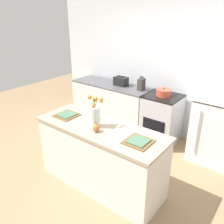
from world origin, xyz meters
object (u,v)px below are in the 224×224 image
at_px(stove_range, 162,119).
at_px(knife_block, 141,84).
at_px(flower_vase, 95,115).
at_px(cooking_pot, 164,92).
at_px(pear_figurine, 96,128).
at_px(refrigerator, 220,112).
at_px(plate_setting_left, 67,115).
at_px(plate_setting_right, 138,141).
at_px(toaster, 121,81).

distance_m(stove_range, knife_block, 0.74).
relative_size(flower_vase, cooking_pot, 1.57).
height_order(pear_figurine, cooking_pot, pear_figurine).
distance_m(stove_range, flower_vase, 1.75).
relative_size(refrigerator, pear_figurine, 11.65).
xyz_separation_m(plate_setting_left, knife_block, (0.22, 1.66, 0.09)).
bearing_deg(knife_block, flower_vase, -78.99).
bearing_deg(stove_range, pear_figurine, -91.62).
distance_m(flower_vase, cooking_pot, 1.64).
bearing_deg(plate_setting_right, toaster, 131.01).
relative_size(stove_range, flower_vase, 2.08).
height_order(refrigerator, toaster, refrigerator).
bearing_deg(cooking_pot, stove_range, -44.50).
relative_size(stove_range, refrigerator, 0.54).
bearing_deg(flower_vase, pear_figurine, -44.56).
height_order(toaster, cooking_pot, toaster).
height_order(refrigerator, plate_setting_left, refrigerator).
bearing_deg(pear_figurine, plate_setting_right, 10.98).
xyz_separation_m(plate_setting_left, plate_setting_right, (1.19, 0.00, 0.00)).
xyz_separation_m(toaster, cooking_pot, (0.95, -0.04, -0.03)).
bearing_deg(pear_figurine, stove_range, 88.38).
bearing_deg(toaster, flower_vase, -64.41).
bearing_deg(knife_block, cooking_pot, -2.88).
bearing_deg(pear_figurine, cooking_pot, 88.56).
relative_size(plate_setting_right, cooking_pot, 1.09).
bearing_deg(stove_range, plate_setting_left, -113.13).
relative_size(plate_setting_left, plate_setting_right, 1.00).
height_order(flower_vase, toaster, flower_vase).
bearing_deg(toaster, stove_range, -2.48).
distance_m(plate_setting_right, cooking_pot, 1.71).
distance_m(refrigerator, cooking_pot, 0.96).
xyz_separation_m(pear_figurine, plate_setting_left, (-0.65, 0.11, -0.05)).
xyz_separation_m(stove_range, pear_figurine, (-0.05, -1.73, 0.51)).
distance_m(stove_range, toaster, 1.10).
relative_size(stove_range, toaster, 3.22).
bearing_deg(knife_block, toaster, 178.50).
xyz_separation_m(toaster, knife_block, (0.48, -0.01, 0.03)).
xyz_separation_m(pear_figurine, knife_block, (-0.43, 1.76, 0.05)).
height_order(flower_vase, knife_block, flower_vase).
relative_size(toaster, cooking_pot, 1.02).
distance_m(refrigerator, plate_setting_left, 2.32).
bearing_deg(cooking_pot, plate_setting_right, -72.96).
xyz_separation_m(refrigerator, plate_setting_right, (-0.45, -1.63, 0.08)).
bearing_deg(plate_setting_left, refrigerator, 44.69).
bearing_deg(knife_block, refrigerator, -1.13).
bearing_deg(plate_setting_left, stove_range, 66.87).
distance_m(flower_vase, knife_block, 1.69).
distance_m(plate_setting_left, knife_block, 1.67).
distance_m(pear_figurine, plate_setting_right, 0.56).
bearing_deg(stove_range, flower_vase, -95.55).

